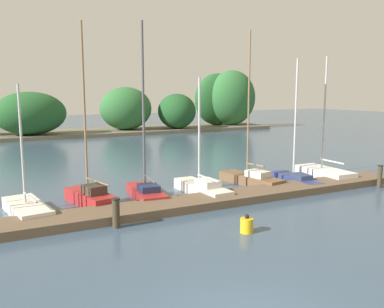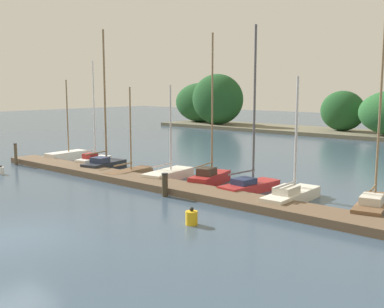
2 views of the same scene
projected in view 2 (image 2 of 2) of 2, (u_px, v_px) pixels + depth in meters
The scene contains 15 objects.
ground at pixel (11, 238), 15.77m from camera, with size 160.00×160.00×0.00m, color #384C60.
dock_pier at pixel (186, 190), 22.39m from camera, with size 30.08×1.80×0.35m.
sailboat_0 at pixel (68, 155), 32.64m from camera, with size 1.20×3.20×5.56m.
sailboat_1 at pixel (94, 159), 30.52m from camera, with size 1.49×2.95×6.73m.
sailboat_2 at pixel (105, 162), 28.73m from camera, with size 1.72×3.34×8.47m.
sailboat_3 at pixel (130, 171), 26.86m from camera, with size 1.29×3.66×5.07m.
sailboat_4 at pixel (170, 174), 25.89m from camera, with size 1.69×3.75×5.18m.
sailboat_5 at pixel (211, 176), 24.44m from camera, with size 1.70×3.44×7.79m.
sailboat_6 at pixel (251, 183), 22.71m from camera, with size 1.48×3.77×7.97m.
sailboat_7 at pixel (292, 195), 20.59m from camera, with size 1.20×4.21×5.53m.
sailboat_8 at pixel (374, 203), 18.96m from camera, with size 1.80×4.18×7.97m.
mooring_piling_0 at pixel (16, 154), 30.47m from camera, with size 0.23×0.23×1.42m.
mooring_piling_1 at pixel (165, 185), 21.70m from camera, with size 0.32×0.32×1.09m.
channel_buoy_0 at pixel (1, 171), 27.25m from camera, with size 0.33×0.33×0.53m.
channel_buoy_1 at pixel (192, 218), 17.27m from camera, with size 0.45×0.45×0.67m.
Camera 2 is at (14.59, -7.48, 5.06)m, focal length 43.60 mm.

